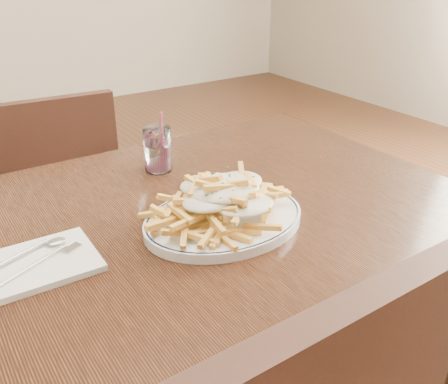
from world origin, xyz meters
TOP-DOWN VIEW (x-y plane):
  - table at (0.00, 0.00)m, footprint 1.20×0.80m
  - chair_far at (-0.08, 0.73)m, footprint 0.42×0.42m
  - fries_plate at (0.05, -0.09)m, footprint 0.38×0.35m
  - loaded_fries at (0.05, -0.09)m, footprint 0.30×0.25m
  - napkin at (-0.31, -0.03)m, footprint 0.23×0.15m
  - cutlery at (-0.31, -0.03)m, footprint 0.17×0.12m
  - water_glass at (0.06, 0.22)m, footprint 0.07×0.07m

SIDE VIEW (x-z plane):
  - chair_far at x=-0.08m, z-range 0.06..0.91m
  - table at x=0.00m, z-range 0.30..1.05m
  - napkin at x=-0.31m, z-range 0.75..0.76m
  - fries_plate at x=0.05m, z-range 0.75..0.77m
  - cutlery at x=-0.31m, z-range 0.76..0.77m
  - water_glass at x=0.06m, z-range 0.72..0.87m
  - loaded_fries at x=0.05m, z-range 0.77..0.85m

